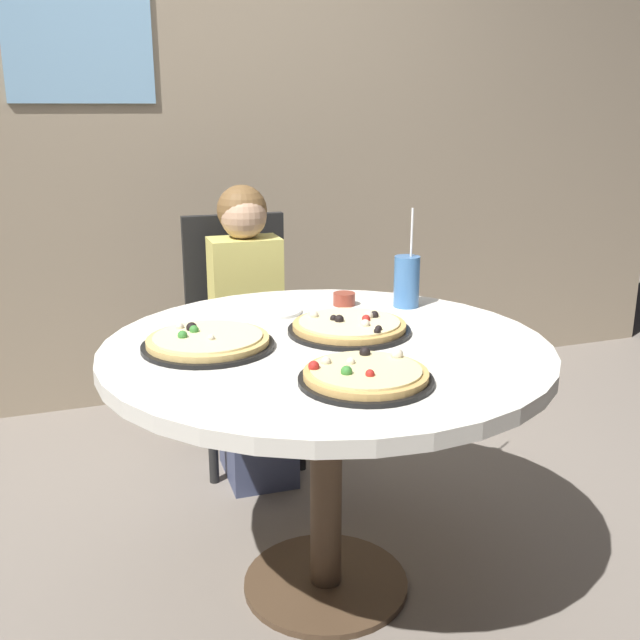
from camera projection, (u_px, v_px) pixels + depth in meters
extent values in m
plane|color=slate|center=(326.00, 585.00, 2.17)|extent=(8.00, 8.00, 0.00)
cube|color=gray|center=(195.00, 84.00, 3.29)|extent=(5.20, 0.12, 2.90)
cube|color=#8CBFE5|center=(75.00, 4.00, 2.99)|extent=(0.60, 0.02, 0.78)
cylinder|color=silver|center=(326.00, 350.00, 1.96)|extent=(1.19, 1.19, 0.04)
cylinder|color=#4C3826|center=(326.00, 473.00, 2.06)|extent=(0.09, 0.09, 0.69)
cylinder|color=#4C3826|center=(326.00, 582.00, 2.16)|extent=(0.48, 0.48, 0.02)
cube|color=black|center=(246.00, 355.00, 2.85)|extent=(0.41, 0.41, 0.04)
cube|color=black|center=(235.00, 279.00, 2.94)|extent=(0.40, 0.05, 0.52)
cylinder|color=black|center=(212.00, 432.00, 2.71)|extent=(0.04, 0.04, 0.41)
cylinder|color=black|center=(301.00, 420.00, 2.81)|extent=(0.04, 0.04, 0.41)
cylinder|color=black|center=(198.00, 398.00, 3.02)|extent=(0.04, 0.04, 0.41)
cylinder|color=black|center=(278.00, 389.00, 3.12)|extent=(0.04, 0.04, 0.41)
cube|color=#3F4766|center=(257.00, 420.00, 2.76)|extent=(0.25, 0.33, 0.45)
cube|color=#D8CC66|center=(246.00, 296.00, 2.76)|extent=(0.27, 0.17, 0.44)
sphere|color=tan|center=(243.00, 216.00, 2.68)|extent=(0.17, 0.17, 0.17)
sphere|color=brown|center=(242.00, 210.00, 2.69)|extent=(0.18, 0.18, 0.18)
cylinder|color=black|center=(366.00, 380.00, 1.67)|extent=(0.31, 0.31, 0.01)
cylinder|color=tan|center=(366.00, 374.00, 1.67)|extent=(0.29, 0.29, 0.02)
cylinder|color=beige|center=(366.00, 370.00, 1.67)|extent=(0.26, 0.26, 0.01)
sphere|color=#B2231E|center=(370.00, 374.00, 1.62)|extent=(0.02, 0.02, 0.02)
sphere|color=#B2231E|center=(314.00, 366.00, 1.67)|extent=(0.03, 0.03, 0.03)
sphere|color=beige|center=(326.00, 361.00, 1.70)|extent=(0.02, 0.02, 0.02)
sphere|color=#387F33|center=(347.00, 371.00, 1.63)|extent=(0.03, 0.03, 0.03)
sphere|color=beige|center=(351.00, 362.00, 1.70)|extent=(0.02, 0.02, 0.02)
sphere|color=beige|center=(397.00, 354.00, 1.74)|extent=(0.03, 0.03, 0.03)
sphere|color=black|center=(365.00, 352.00, 1.76)|extent=(0.03, 0.03, 0.03)
cylinder|color=black|center=(349.00, 330.00, 2.04)|extent=(0.34, 0.34, 0.01)
cylinder|color=tan|center=(349.00, 326.00, 2.04)|extent=(0.32, 0.32, 0.02)
cylinder|color=beige|center=(349.00, 322.00, 2.04)|extent=(0.28, 0.28, 0.01)
sphere|color=black|center=(334.00, 318.00, 2.05)|extent=(0.02, 0.02, 0.02)
sphere|color=beige|center=(365.00, 324.00, 1.99)|extent=(0.03, 0.03, 0.03)
sphere|color=#B2231E|center=(366.00, 319.00, 2.04)|extent=(0.02, 0.02, 0.02)
sphere|color=black|center=(377.00, 331.00, 1.93)|extent=(0.02, 0.02, 0.02)
sphere|color=black|center=(374.00, 315.00, 2.07)|extent=(0.02, 0.02, 0.02)
sphere|color=black|center=(379.00, 329.00, 1.95)|extent=(0.02, 0.02, 0.02)
sphere|color=black|center=(339.00, 319.00, 2.03)|extent=(0.03, 0.03, 0.03)
sphere|color=beige|center=(369.00, 316.00, 2.07)|extent=(0.03, 0.03, 0.03)
sphere|color=beige|center=(314.00, 315.00, 2.08)|extent=(0.03, 0.03, 0.03)
cylinder|color=black|center=(208.00, 345.00, 1.92)|extent=(0.35, 0.35, 0.01)
cylinder|color=#D8B266|center=(208.00, 340.00, 1.91)|extent=(0.32, 0.32, 0.02)
cylinder|color=beige|center=(208.00, 336.00, 1.91)|extent=(0.28, 0.28, 0.01)
sphere|color=beige|center=(211.00, 338.00, 1.87)|extent=(0.02, 0.02, 0.02)
sphere|color=#387F33|center=(182.00, 335.00, 1.89)|extent=(0.03, 0.03, 0.03)
sphere|color=beige|center=(180.00, 327.00, 1.97)|extent=(0.02, 0.02, 0.02)
sphere|color=black|center=(192.00, 328.00, 1.95)|extent=(0.03, 0.03, 0.03)
sphere|color=#387F33|center=(194.00, 330.00, 1.94)|extent=(0.03, 0.03, 0.03)
cylinder|color=#3F72B2|center=(407.00, 282.00, 2.29)|extent=(0.08, 0.08, 0.16)
cylinder|color=white|center=(411.00, 244.00, 2.26)|extent=(0.02, 0.03, 0.22)
cylinder|color=brown|center=(344.00, 299.00, 2.32)|extent=(0.07, 0.07, 0.04)
cylinder|color=white|center=(272.00, 311.00, 2.24)|extent=(0.18, 0.18, 0.01)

